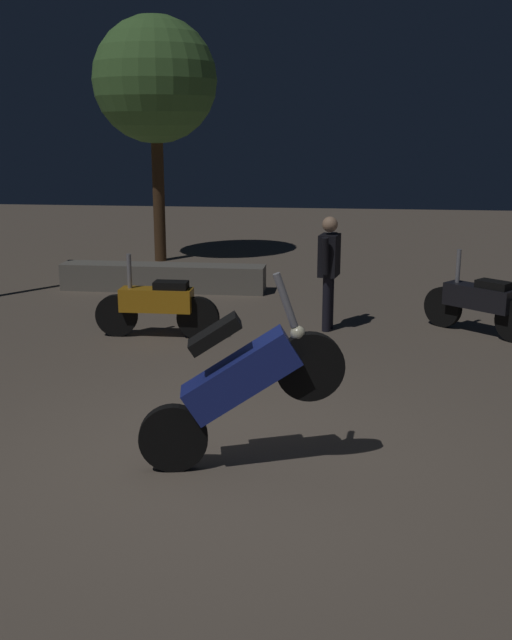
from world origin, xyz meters
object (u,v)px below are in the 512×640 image
at_px(motorcycle_blue_foreground, 240,382).
at_px(motorcycle_black_parked_left, 479,302).
at_px(motorcycle_orange_parked_right, 157,305).
at_px(person_rider_beside, 329,264).

height_order(motorcycle_blue_foreground, motorcycle_black_parked_left, motorcycle_blue_foreground).
bearing_deg(motorcycle_orange_parked_right, person_rider_beside, -163.94).
height_order(motorcycle_black_parked_left, motorcycle_orange_parked_right, same).
distance_m(motorcycle_blue_foreground, person_rider_beside, 4.48).
xyz_separation_m(motorcycle_black_parked_left, person_rider_beside, (-2.01, -0.01, 0.48)).
height_order(motorcycle_black_parked_left, person_rider_beside, person_rider_beside).
relative_size(motorcycle_blue_foreground, motorcycle_orange_parked_right, 0.99).
bearing_deg(motorcycle_blue_foreground, motorcycle_orange_parked_right, 102.77).
height_order(motorcycle_blue_foreground, motorcycle_orange_parked_right, motorcycle_blue_foreground).
bearing_deg(person_rider_beside, motorcycle_orange_parked_right, 27.22).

